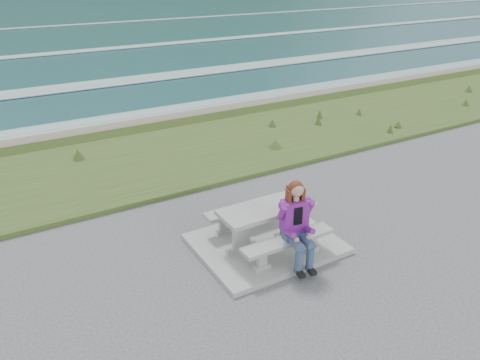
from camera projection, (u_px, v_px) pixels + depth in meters
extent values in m
cube|color=#9A9A95|center=(266.00, 244.00, 8.95)|extent=(2.60, 2.10, 0.10)
cube|color=#9A9A95|center=(241.00, 247.00, 8.66)|extent=(0.62, 0.12, 0.08)
cube|color=#9A9A95|center=(241.00, 234.00, 8.54)|extent=(0.34, 0.09, 0.51)
cube|color=#9A9A95|center=(241.00, 220.00, 8.41)|extent=(0.62, 0.12, 0.08)
cube|color=#9A9A95|center=(289.00, 232.00, 9.15)|extent=(0.62, 0.12, 0.08)
cube|color=#9A9A95|center=(290.00, 219.00, 9.03)|extent=(0.34, 0.09, 0.51)
cube|color=#9A9A95|center=(290.00, 206.00, 8.90)|extent=(0.62, 0.12, 0.08)
cube|color=#9A9A95|center=(267.00, 209.00, 8.62)|extent=(1.80, 0.75, 0.08)
cube|color=#9A9A95|center=(262.00, 267.00, 8.12)|extent=(0.30, 0.12, 0.08)
cube|color=#9A9A95|center=(262.00, 260.00, 8.05)|extent=(0.17, 0.09, 0.22)
cube|color=#9A9A95|center=(262.00, 252.00, 7.99)|extent=(0.30, 0.12, 0.08)
cube|color=#9A9A95|center=(311.00, 249.00, 8.61)|extent=(0.30, 0.12, 0.08)
cube|color=#9A9A95|center=(312.00, 243.00, 8.54)|extent=(0.17, 0.09, 0.22)
cube|color=#9A9A95|center=(312.00, 236.00, 8.48)|extent=(0.30, 0.12, 0.08)
cube|color=#9A9A95|center=(288.00, 240.00, 8.20)|extent=(1.80, 0.35, 0.07)
cube|color=#9A9A95|center=(223.00, 230.00, 9.21)|extent=(0.30, 0.12, 0.08)
cube|color=#9A9A95|center=(223.00, 224.00, 9.15)|extent=(0.17, 0.09, 0.22)
cube|color=#9A9A95|center=(223.00, 217.00, 9.08)|extent=(0.30, 0.12, 0.08)
cube|color=#9A9A95|center=(269.00, 217.00, 9.70)|extent=(0.30, 0.12, 0.08)
cube|color=#9A9A95|center=(269.00, 210.00, 9.64)|extent=(0.17, 0.09, 0.22)
cube|color=#9A9A95|center=(270.00, 204.00, 9.57)|extent=(0.30, 0.12, 0.08)
cube|color=#9A9A95|center=(247.00, 207.00, 9.30)|extent=(1.80, 0.35, 0.07)
cube|color=#334F1D|center=(167.00, 159.00, 12.88)|extent=(160.00, 4.50, 0.22)
cube|color=#625949|center=(133.00, 129.00, 15.15)|extent=(160.00, 0.80, 2.20)
cube|color=silver|center=(93.00, 128.00, 20.67)|extent=(220.00, 3.00, 0.06)
cube|color=silver|center=(57.00, 89.00, 26.93)|extent=(220.00, 2.00, 0.06)
cube|color=silver|center=(27.00, 56.00, 36.33)|extent=(220.00, 1.40, 0.06)
cube|color=silver|center=(3.00, 29.00, 50.42)|extent=(220.00, 1.00, 0.06)
cube|color=navy|center=(299.00, 251.00, 8.11)|extent=(0.54, 0.83, 0.58)
cube|color=#7E1E90|center=(294.00, 215.00, 8.08)|extent=(0.49, 0.33, 0.58)
sphere|color=tan|center=(297.00, 190.00, 7.85)|extent=(0.25, 0.25, 0.25)
sphere|color=#561F13|center=(296.00, 188.00, 7.87)|extent=(0.27, 0.27, 0.27)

